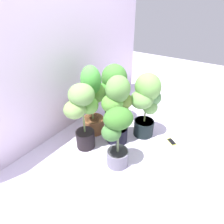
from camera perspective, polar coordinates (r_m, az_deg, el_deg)
The scene contains 9 objects.
ground_plane at distance 2.36m, azimuth 4.46°, elevation -9.36°, with size 8.00×8.00×0.00m, color silver.
mylar_back_wall at distance 2.38m, azimuth -13.35°, elevation 17.69°, with size 3.20×0.01×2.00m, color silver.
potted_plant_back_center at distance 2.30m, azimuth -5.99°, elevation 4.15°, with size 0.38×0.32×0.89m.
potted_plant_front_left at distance 1.84m, azimuth 1.45°, elevation -6.89°, with size 0.37×0.35×0.68m.
potted_plant_front_right at distance 2.26m, azimuth 10.32°, elevation 3.39°, with size 0.46×0.40×0.82m.
potted_plant_back_left at distance 2.04m, azimuth -8.89°, elevation 0.33°, with size 0.46×0.37×0.80m.
potted_plant_center at distance 2.11m, azimuth 1.75°, elevation 1.96°, with size 0.44×0.35×0.84m.
potted_plant_back_right at distance 2.51m, azimuth 0.69°, elevation 6.98°, with size 0.49×0.41×0.82m.
cell_phone at distance 2.48m, azimuth 17.46°, elevation -8.49°, with size 0.14×0.16×0.01m.
Camera 1 is at (-1.56, -0.86, 1.54)m, focal length 30.46 mm.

